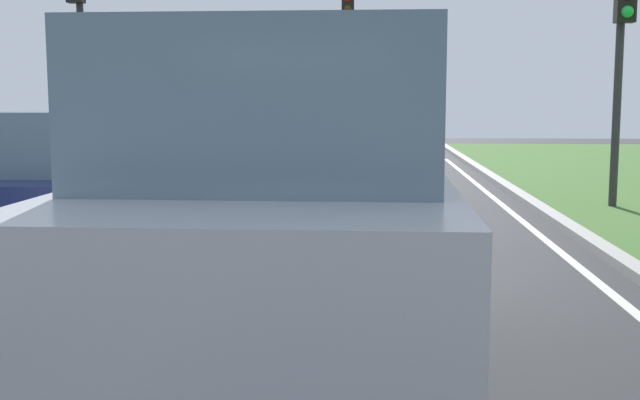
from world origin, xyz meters
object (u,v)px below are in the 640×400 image
car_hatchback_far (74,189)px  traffic_light_near_right (622,39)px  traffic_light_overhead_left (78,26)px  car_suv_ahead (286,221)px  traffic_light_far_median (348,45)px

car_hatchback_far → traffic_light_near_right: (7.65, 5.02, 2.05)m
car_hatchback_far → traffic_light_near_right: bearing=31.0°
traffic_light_near_right → traffic_light_overhead_left: 10.18m
car_suv_ahead → traffic_light_overhead_left: size_ratio=0.89×
traffic_light_overhead_left → traffic_light_far_median: 7.50m
car_suv_ahead → traffic_light_overhead_left: (-5.29, 10.85, 2.19)m
car_hatchback_far → traffic_light_far_median: bearing=74.8°
car_hatchback_far → traffic_light_near_right: traffic_light_near_right is taller
car_suv_ahead → car_hatchback_far: (-2.91, 4.13, -0.28)m
car_suv_ahead → traffic_light_far_median: (-0.12, 16.28, 2.15)m
car_suv_ahead → car_hatchback_far: 5.06m
car_suv_ahead → car_hatchback_far: car_suv_ahead is taller
traffic_light_far_median → traffic_light_near_right: bearing=-55.8°
car_hatchback_far → traffic_light_overhead_left: bearing=107.2°
car_hatchback_far → traffic_light_overhead_left: size_ratio=0.74×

